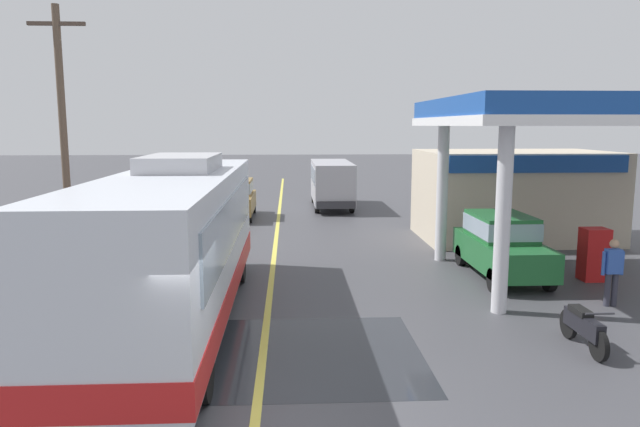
% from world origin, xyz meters
% --- Properties ---
extents(ground, '(120.00, 120.00, 0.00)m').
position_xyz_m(ground, '(0.00, 20.00, 0.00)').
color(ground, '#424247').
extents(lane_divider_stripe, '(0.16, 50.00, 0.01)m').
position_xyz_m(lane_divider_stripe, '(0.00, 15.00, 0.00)').
color(lane_divider_stripe, '#D8CC4C').
rests_on(lane_divider_stripe, ground).
extents(wet_puddle_patch, '(4.34, 4.11, 0.01)m').
position_xyz_m(wet_puddle_patch, '(0.90, 2.47, 0.00)').
color(wet_puddle_patch, '#26282D').
rests_on(wet_puddle_patch, ground).
extents(coach_bus_main, '(2.60, 11.04, 3.69)m').
position_xyz_m(coach_bus_main, '(-1.99, 4.48, 1.72)').
color(coach_bus_main, silver).
rests_on(coach_bus_main, ground).
extents(gas_station_roadside, '(9.10, 11.95, 5.10)m').
position_xyz_m(gas_station_roadside, '(9.16, 11.66, 2.63)').
color(gas_station_roadside, '#194799').
rests_on(gas_station_roadside, ground).
extents(car_at_pump, '(1.70, 4.20, 1.82)m').
position_xyz_m(car_at_pump, '(6.68, 8.03, 1.01)').
color(car_at_pump, '#1E602D').
rests_on(car_at_pump, ground).
extents(minibus_opposing_lane, '(2.04, 6.13, 2.44)m').
position_xyz_m(minibus_opposing_lane, '(2.80, 22.72, 1.47)').
color(minibus_opposing_lane, '#A5A5AD').
rests_on(minibus_opposing_lane, ground).
extents(cyclist_on_shoulder, '(0.34, 1.82, 1.72)m').
position_xyz_m(cyclist_on_shoulder, '(-4.39, 2.32, 0.78)').
color(cyclist_on_shoulder, black).
rests_on(cyclist_on_shoulder, ground).
extents(motorcycle_parked_forecourt, '(0.55, 1.80, 0.92)m').
position_xyz_m(motorcycle_parked_forecourt, '(6.30, 2.45, 0.44)').
color(motorcycle_parked_forecourt, black).
rests_on(motorcycle_parked_forecourt, ground).
extents(pedestrian_near_pump, '(0.55, 0.22, 1.66)m').
position_xyz_m(pedestrian_near_pump, '(8.35, 5.09, 0.93)').
color(pedestrian_near_pump, '#33333F').
rests_on(pedestrian_near_pump, ground).
extents(car_trailing_behind_bus, '(1.70, 4.20, 1.82)m').
position_xyz_m(car_trailing_behind_bus, '(-2.03, 19.50, 1.01)').
color(car_trailing_behind_bus, olive).
rests_on(car_trailing_behind_bus, ground).
extents(utility_pole_roadside, '(1.80, 0.24, 8.16)m').
position_xyz_m(utility_pole_roadside, '(-6.80, 11.25, 4.26)').
color(utility_pole_roadside, brown).
rests_on(utility_pole_roadside, ground).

